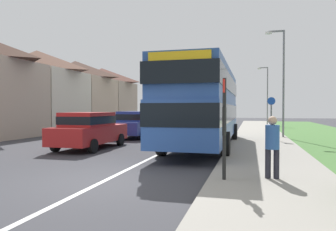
{
  "coord_description": "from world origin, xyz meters",
  "views": [
    {
      "loc": [
        3.63,
        -7.27,
        1.85
      ],
      "look_at": [
        0.59,
        4.23,
        1.6
      ],
      "focal_mm": 33.58,
      "sensor_mm": 36.0,
      "label": 1
    }
  ],
  "objects_px": {
    "cycle_route_sign": "(271,116)",
    "street_lamp_mid": "(282,76)",
    "double_decker_bus": "(204,103)",
    "street_lamp_far": "(266,92)",
    "parked_car_blue": "(136,123)",
    "parked_car_white": "(157,121)",
    "bus_stop_sign": "(224,122)",
    "pedestrian_at_stop": "(272,144)",
    "parked_car_dark_green": "(175,119)",
    "parked_car_red": "(89,129)"
  },
  "relations": [
    {
      "from": "cycle_route_sign",
      "to": "street_lamp_mid",
      "type": "height_order",
      "value": "street_lamp_mid"
    },
    {
      "from": "double_decker_bus",
      "to": "street_lamp_far",
      "type": "xyz_separation_m",
      "value": [
        3.82,
        21.75,
        1.65
      ]
    },
    {
      "from": "parked_car_blue",
      "to": "parked_car_white",
      "type": "xyz_separation_m",
      "value": [
        -0.22,
        5.55,
        -0.04
      ]
    },
    {
      "from": "bus_stop_sign",
      "to": "pedestrian_at_stop",
      "type": "bearing_deg",
      "value": 20.33
    },
    {
      "from": "parked_car_white",
      "to": "street_lamp_mid",
      "type": "relative_size",
      "value": 0.63
    },
    {
      "from": "pedestrian_at_stop",
      "to": "bus_stop_sign",
      "type": "bearing_deg",
      "value": -159.67
    },
    {
      "from": "parked_car_dark_green",
      "to": "bus_stop_sign",
      "type": "relative_size",
      "value": 1.76
    },
    {
      "from": "double_decker_bus",
      "to": "parked_car_red",
      "type": "bearing_deg",
      "value": -160.5
    },
    {
      "from": "street_lamp_mid",
      "to": "parked_car_white",
      "type": "bearing_deg",
      "value": 156.43
    },
    {
      "from": "double_decker_bus",
      "to": "street_lamp_mid",
      "type": "height_order",
      "value": "street_lamp_mid"
    },
    {
      "from": "pedestrian_at_stop",
      "to": "cycle_route_sign",
      "type": "height_order",
      "value": "cycle_route_sign"
    },
    {
      "from": "cycle_route_sign",
      "to": "street_lamp_mid",
      "type": "distance_m",
      "value": 3.09
    },
    {
      "from": "bus_stop_sign",
      "to": "double_decker_bus",
      "type": "bearing_deg",
      "value": 102.03
    },
    {
      "from": "street_lamp_far",
      "to": "bus_stop_sign",
      "type": "bearing_deg",
      "value": -94.51
    },
    {
      "from": "parked_car_blue",
      "to": "street_lamp_mid",
      "type": "distance_m",
      "value": 9.56
    },
    {
      "from": "parked_car_dark_green",
      "to": "pedestrian_at_stop",
      "type": "distance_m",
      "value": 22.6
    },
    {
      "from": "parked_car_red",
      "to": "parked_car_white",
      "type": "bearing_deg",
      "value": 90.58
    },
    {
      "from": "parked_car_red",
      "to": "street_lamp_far",
      "type": "distance_m",
      "value": 25.35
    },
    {
      "from": "pedestrian_at_stop",
      "to": "parked_car_dark_green",
      "type": "bearing_deg",
      "value": 109.68
    },
    {
      "from": "double_decker_bus",
      "to": "parked_car_blue",
      "type": "distance_m",
      "value": 6.47
    },
    {
      "from": "pedestrian_at_stop",
      "to": "parked_car_blue",
      "type": "bearing_deg",
      "value": 125.57
    },
    {
      "from": "double_decker_bus",
      "to": "pedestrian_at_stop",
      "type": "height_order",
      "value": "double_decker_bus"
    },
    {
      "from": "pedestrian_at_stop",
      "to": "bus_stop_sign",
      "type": "relative_size",
      "value": 0.64
    },
    {
      "from": "parked_car_red",
      "to": "pedestrian_at_stop",
      "type": "distance_m",
      "value": 9.23
    },
    {
      "from": "parked_car_blue",
      "to": "parked_car_white",
      "type": "relative_size",
      "value": 1.02
    },
    {
      "from": "cycle_route_sign",
      "to": "parked_car_red",
      "type": "bearing_deg",
      "value": -146.53
    },
    {
      "from": "parked_car_red",
      "to": "bus_stop_sign",
      "type": "height_order",
      "value": "bus_stop_sign"
    },
    {
      "from": "parked_car_blue",
      "to": "parked_car_white",
      "type": "distance_m",
      "value": 5.55
    },
    {
      "from": "parked_car_white",
      "to": "street_lamp_far",
      "type": "xyz_separation_m",
      "value": [
        9.03,
        12.26,
        2.9
      ]
    },
    {
      "from": "parked_car_blue",
      "to": "street_lamp_far",
      "type": "xyz_separation_m",
      "value": [
        8.81,
        17.81,
        2.86
      ]
    },
    {
      "from": "parked_car_dark_green",
      "to": "parked_car_red",
      "type": "bearing_deg",
      "value": -90.58
    },
    {
      "from": "double_decker_bus",
      "to": "bus_stop_sign",
      "type": "bearing_deg",
      "value": -77.97
    },
    {
      "from": "parked_car_white",
      "to": "pedestrian_at_stop",
      "type": "xyz_separation_m",
      "value": [
        7.89,
        -16.27,
        0.09
      ]
    },
    {
      "from": "parked_car_blue",
      "to": "bus_stop_sign",
      "type": "xyz_separation_m",
      "value": [
        6.53,
        -11.15,
        0.61
      ]
    },
    {
      "from": "street_lamp_far",
      "to": "double_decker_bus",
      "type": "bearing_deg",
      "value": -99.97
    },
    {
      "from": "parked_car_dark_green",
      "to": "bus_stop_sign",
      "type": "height_order",
      "value": "bus_stop_sign"
    },
    {
      "from": "parked_car_white",
      "to": "bus_stop_sign",
      "type": "relative_size",
      "value": 1.63
    },
    {
      "from": "street_lamp_far",
      "to": "parked_car_blue",
      "type": "bearing_deg",
      "value": -116.32
    },
    {
      "from": "bus_stop_sign",
      "to": "cycle_route_sign",
      "type": "distance_m",
      "value": 11.08
    },
    {
      "from": "double_decker_bus",
      "to": "parked_car_white",
      "type": "height_order",
      "value": "double_decker_bus"
    },
    {
      "from": "parked_car_dark_green",
      "to": "street_lamp_far",
      "type": "height_order",
      "value": "street_lamp_far"
    },
    {
      "from": "parked_car_dark_green",
      "to": "street_lamp_mid",
      "type": "distance_m",
      "value": 13.02
    },
    {
      "from": "street_lamp_mid",
      "to": "street_lamp_far",
      "type": "distance_m",
      "value": 16.27
    },
    {
      "from": "parked_car_red",
      "to": "street_lamp_mid",
      "type": "distance_m",
      "value": 12.0
    },
    {
      "from": "parked_car_red",
      "to": "street_lamp_mid",
      "type": "relative_size",
      "value": 0.69
    },
    {
      "from": "parked_car_dark_green",
      "to": "cycle_route_sign",
      "type": "xyz_separation_m",
      "value": [
        8.21,
        -10.77,
        0.53
      ]
    },
    {
      "from": "parked_car_blue",
      "to": "pedestrian_at_stop",
      "type": "xyz_separation_m",
      "value": [
        7.67,
        -10.73,
        0.04
      ]
    },
    {
      "from": "parked_car_red",
      "to": "street_lamp_far",
      "type": "height_order",
      "value": "street_lamp_far"
    },
    {
      "from": "parked_car_dark_green",
      "to": "cycle_route_sign",
      "type": "bearing_deg",
      "value": -52.67
    },
    {
      "from": "parked_car_red",
      "to": "cycle_route_sign",
      "type": "height_order",
      "value": "cycle_route_sign"
    }
  ]
}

